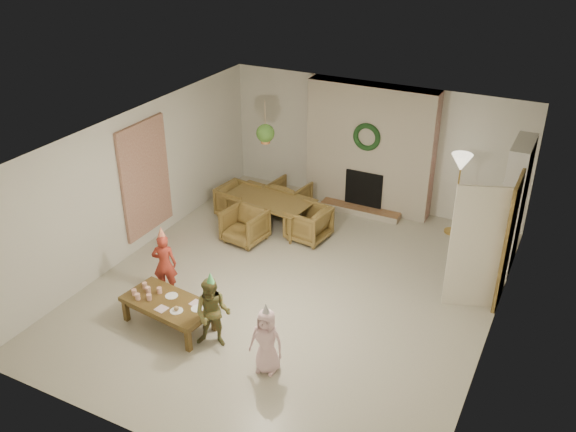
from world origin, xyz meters
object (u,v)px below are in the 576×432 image
Objects in this scene: child_pink at (267,341)px; dining_table at (268,212)px; dining_chair_near at (245,226)px; child_red at (165,264)px; coffee_table_top at (168,303)px; dining_chair_right at (308,223)px; dining_chair_far at (290,197)px; dining_chair_left at (238,201)px; child_plaid at (213,313)px.

dining_table is at bearing 113.05° from child_pink.
dining_chair_near is 3.45m from child_pink.
child_red is (-0.28, -1.95, 0.20)m from dining_chair_near.
dining_table is 0.72m from dining_chair_near.
coffee_table_top is 0.88m from child_red.
dining_chair_right is at bearing 101.25° from child_pink.
dining_chair_far is at bearing 90.00° from dining_chair_near.
dining_table reaches higher than coffee_table_top.
child_red reaches higher than dining_chair_near.
dining_chair_left is 3.53m from coffee_table_top.
dining_chair_near and dining_chair_left have the same top height.
dining_chair_near is 1.00× the size of dining_chair_far.
child_red is (0.34, -2.75, 0.20)m from dining_chair_left.
child_red is at bearing 132.74° from child_plaid.
dining_chair_near is 0.66× the size of child_plaid.
dining_chair_right is 0.66× the size of child_plaid.
dining_chair_left is (-0.80, -0.62, 0.00)m from dining_chair_far.
dining_chair_near is 0.74× the size of child_pink.
dining_chair_near reaches higher than dining_table.
child_red is at bearing -165.68° from dining_chair_left.
dining_chair_right is 0.52× the size of coffee_table_top.
dining_chair_left is (-0.71, 0.09, 0.03)m from dining_table.
dining_chair_near is 1.98m from child_red.
coffee_table_top is (0.09, -4.04, 0.07)m from dining_chair_far.
dining_chair_left is 2.78m from child_red.
dining_table is 1.73× the size of child_pink.
coffee_table_top is 1.73m from child_pink.
dining_chair_far is (0.18, 1.42, 0.00)m from dining_chair_near.
dining_chair_near is 1.00× the size of dining_chair_right.
coffee_table_top is at bearing -158.05° from dining_chair_left.
child_plaid is (0.91, -4.11, 0.21)m from dining_chair_far.
child_red is (-0.55, 0.67, 0.13)m from coffee_table_top.
child_pink reaches higher than dining_chair_far.
child_pink is at bearing -47.43° from dining_chair_near.
dining_chair_right is 2.85m from child_red.
coffee_table_top is at bearing -5.07° from dining_chair_right.
child_pink reaches higher than dining_chair_left.
coffee_table_top is (0.89, -3.42, 0.07)m from dining_chair_left.
dining_chair_right is at bearing -90.00° from dining_chair_left.
child_pink reaches higher than dining_chair_right.
dining_chair_right is at bearing -142.40° from child_red.
child_plaid reaches higher than dining_chair_far.
child_red is at bearing 89.49° from dining_chair_far.
coffee_table_top is 1.31× the size of child_red.
child_plaid is at bearing 125.56° from child_red.
dining_table is 0.72m from dining_chair_left.
child_pink reaches higher than coffee_table_top.
child_pink is at bearing 120.42° from dining_chair_far.
child_red is at bearing -90.64° from dining_table.
dining_chair_far is (0.09, 0.71, 0.03)m from dining_table.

